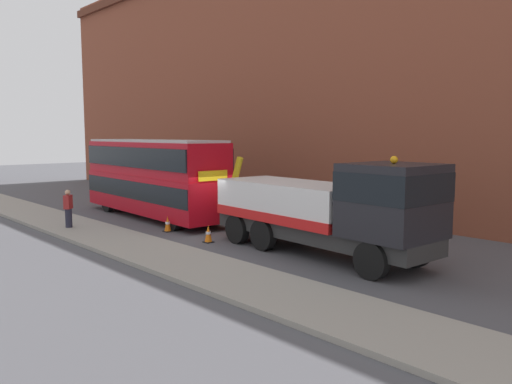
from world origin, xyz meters
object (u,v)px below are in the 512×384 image
(pedestrian_onlooker, at_px, (68,209))
(double_decker_bus, at_px, (153,175))
(recovery_tow_truck, at_px, (327,208))
(traffic_cone_near_bus, at_px, (168,224))
(traffic_cone_midway, at_px, (208,234))

(pedestrian_onlooker, bearing_deg, double_decker_bus, 56.46)
(double_decker_bus, bearing_deg, pedestrian_onlooker, -79.17)
(recovery_tow_truck, xyz_separation_m, double_decker_bus, (-11.68, 0.03, 0.47))
(traffic_cone_near_bus, bearing_deg, pedestrian_onlooker, -135.90)
(traffic_cone_midway, bearing_deg, double_decker_bus, 166.33)
(pedestrian_onlooker, distance_m, traffic_cone_near_bus, 4.56)
(recovery_tow_truck, relative_size, double_decker_bus, 0.92)
(double_decker_bus, bearing_deg, traffic_cone_near_bus, -19.65)
(recovery_tow_truck, xyz_separation_m, traffic_cone_near_bus, (-7.79, -1.61, -1.42))
(double_decker_bus, relative_size, pedestrian_onlooker, 6.52)
(double_decker_bus, relative_size, traffic_cone_midway, 15.48)
(recovery_tow_truck, distance_m, traffic_cone_near_bus, 8.08)
(recovery_tow_truck, bearing_deg, double_decker_bus, -176.99)
(pedestrian_onlooker, bearing_deg, recovery_tow_truck, -17.93)
(pedestrian_onlooker, xyz_separation_m, traffic_cone_near_bus, (3.24, 3.14, -0.64))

